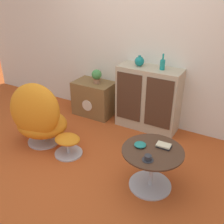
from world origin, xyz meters
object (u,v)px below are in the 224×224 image
egg_chair (39,118)px  book_stack (164,146)px  vase_inner_left (163,64)px  bowl (140,145)px  ottoman (68,143)px  potted_plant (97,76)px  teacup (148,158)px  tv_console (94,98)px  sideboard (148,99)px  vase_leftmost (139,61)px  coffee_table (152,164)px

egg_chair → book_stack: bearing=2.9°
vase_inner_left → bowl: bearing=-78.9°
ottoman → potted_plant: bearing=103.4°
potted_plant → teacup: (1.46, -1.35, -0.19)m
book_stack → egg_chair: bearing=-177.1°
tv_console → egg_chair: bearing=-96.8°
teacup → sideboard: bearing=112.6°
potted_plant → teacup: bearing=-42.8°
vase_inner_left → sideboard: bearing=-178.7°
egg_chair → ottoman: size_ratio=2.54×
sideboard → potted_plant: (-0.89, -0.02, 0.21)m
ottoman → teacup: bearing=-9.6°
egg_chair → potted_plant: egg_chair is taller
sideboard → tv_console: size_ratio=1.46×
sideboard → vase_leftmost: size_ratio=6.34×
coffee_table → vase_leftmost: (-0.72, 1.19, 0.73)m
coffee_table → tv_console: bearing=142.1°
tv_console → potted_plant: 0.41m
tv_console → potted_plant: bearing=0.4°
sideboard → tv_console: sideboard is taller
tv_console → ottoman: tv_console is taller
potted_plant → book_stack: size_ratio=1.44×
vase_inner_left → potted_plant: (-1.06, -0.03, -0.34)m
potted_plant → book_stack: (1.52, -1.06, -0.19)m
tv_console → vase_inner_left: bearing=1.4°
vase_leftmost → egg_chair: bearing=-128.0°
sideboard → bowl: bearing=-71.2°
bowl → vase_inner_left: bearing=101.1°
potted_plant → bowl: potted_plant is taller
egg_chair → ottoman: egg_chair is taller
vase_inner_left → book_stack: bearing=-67.1°
egg_chair → vase_leftmost: 1.60m
tv_console → vase_inner_left: 1.35m
teacup → book_stack: bearing=78.3°
sideboard → bowl: size_ratio=7.35×
sideboard → vase_leftmost: 0.57m
egg_chair → ottoman: (0.47, -0.00, -0.24)m
ottoman → vase_inner_left: vase_inner_left is taller
potted_plant → ottoman: bearing=-76.6°
book_stack → bowl: (-0.22, -0.11, 0.00)m
ottoman → potted_plant: 1.29m
egg_chair → vase_inner_left: vase_inner_left is taller
vase_leftmost → potted_plant: (-0.71, -0.03, -0.33)m
bowl → coffee_table: bearing=-1.1°
teacup → vase_leftmost: bearing=118.4°
ottoman → vase_leftmost: vase_leftmost is taller
sideboard → coffee_table: (0.55, -1.19, -0.18)m
vase_inner_left → teacup: size_ratio=1.89×
tv_console → ottoman: (0.34, -1.15, -0.11)m
teacup → bowl: teacup is taller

